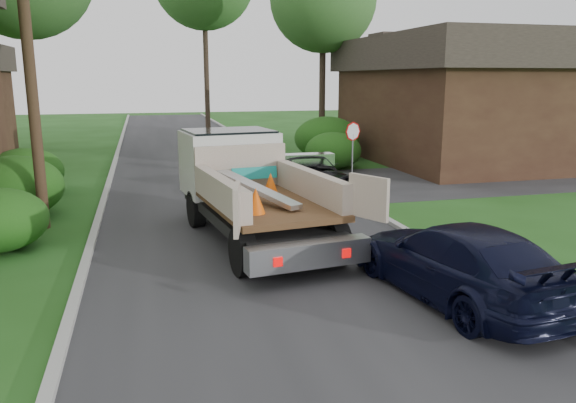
{
  "coord_description": "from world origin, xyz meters",
  "views": [
    {
      "loc": [
        -2.71,
        -11.46,
        4.1
      ],
      "look_at": [
        0.61,
        1.34,
        1.2
      ],
      "focal_mm": 35.0,
      "sensor_mm": 36.0,
      "label": 1
    }
  ],
  "objects_px": {
    "utility_pole": "(27,37)",
    "navy_suv": "(457,261)",
    "house_right": "(463,98)",
    "flatbed_truck": "(243,179)",
    "black_pickup": "(308,176)",
    "stop_sign": "(353,140)"
  },
  "relations": [
    {
      "from": "flatbed_truck",
      "to": "black_pickup",
      "type": "distance_m",
      "value": 5.12
    },
    {
      "from": "flatbed_truck",
      "to": "navy_suv",
      "type": "height_order",
      "value": "flatbed_truck"
    },
    {
      "from": "stop_sign",
      "to": "flatbed_truck",
      "type": "distance_m",
      "value": 7.86
    },
    {
      "from": "house_right",
      "to": "navy_suv",
      "type": "distance_m",
      "value": 19.49
    },
    {
      "from": "house_right",
      "to": "black_pickup",
      "type": "distance_m",
      "value": 12.36
    },
    {
      "from": "black_pickup",
      "to": "navy_suv",
      "type": "height_order",
      "value": "navy_suv"
    },
    {
      "from": "stop_sign",
      "to": "utility_pole",
      "type": "xyz_separation_m",
      "value": [
        -10.68,
        -4.02,
        3.4
      ]
    },
    {
      "from": "utility_pole",
      "to": "black_pickup",
      "type": "distance_m",
      "value": 9.76
    },
    {
      "from": "stop_sign",
      "to": "flatbed_truck",
      "type": "relative_size",
      "value": 0.34
    },
    {
      "from": "utility_pole",
      "to": "navy_suv",
      "type": "bearing_deg",
      "value": -41.7
    },
    {
      "from": "house_right",
      "to": "navy_suv",
      "type": "relative_size",
      "value": 2.57
    },
    {
      "from": "utility_pole",
      "to": "flatbed_truck",
      "type": "xyz_separation_m",
      "value": [
        5.33,
        -1.73,
        -3.72
      ]
    },
    {
      "from": "stop_sign",
      "to": "house_right",
      "type": "bearing_deg",
      "value": 32.66
    },
    {
      "from": "flatbed_truck",
      "to": "navy_suv",
      "type": "relative_size",
      "value": 1.46
    },
    {
      "from": "flatbed_truck",
      "to": "black_pickup",
      "type": "relative_size",
      "value": 1.41
    },
    {
      "from": "utility_pole",
      "to": "house_right",
      "type": "xyz_separation_m",
      "value": [
        18.48,
        9.02,
        -2.01
      ]
    },
    {
      "from": "house_right",
      "to": "flatbed_truck",
      "type": "relative_size",
      "value": 1.76
    },
    {
      "from": "black_pickup",
      "to": "navy_suv",
      "type": "bearing_deg",
      "value": -86.7
    },
    {
      "from": "utility_pole",
      "to": "navy_suv",
      "type": "relative_size",
      "value": 1.98
    },
    {
      "from": "black_pickup",
      "to": "stop_sign",
      "type": "bearing_deg",
      "value": 39.23
    },
    {
      "from": "house_right",
      "to": "black_pickup",
      "type": "bearing_deg",
      "value": -146.53
    },
    {
      "from": "stop_sign",
      "to": "black_pickup",
      "type": "height_order",
      "value": "stop_sign"
    }
  ]
}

